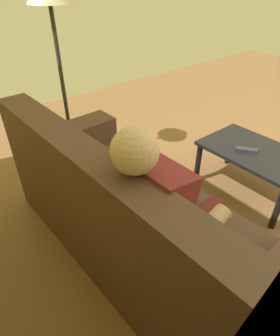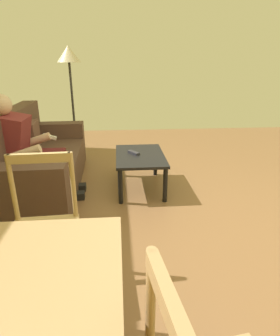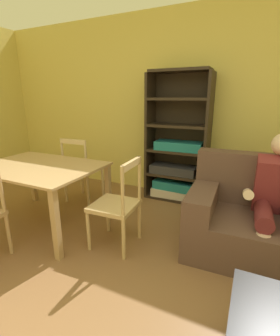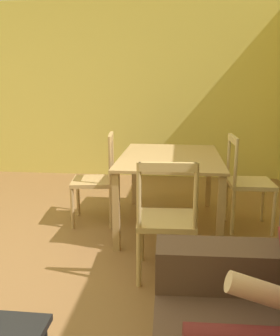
{
  "view_description": "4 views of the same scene",
  "coord_description": "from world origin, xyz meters",
  "px_view_note": "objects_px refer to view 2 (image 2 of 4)",
  "views": [
    {
      "loc": [
        0.29,
        2.54,
        1.66
      ],
      "look_at": [
        1.37,
        1.66,
        0.69
      ],
      "focal_mm": 30.64,
      "sensor_mm": 36.0,
      "label": 1
    },
    {
      "loc": [
        -1.81,
        0.75,
        1.42
      ],
      "look_at": [
        1.25,
        0.5,
        0.25
      ],
      "focal_mm": 29.36,
      "sensor_mm": 36.0,
      "label": 2
    },
    {
      "loc": [
        0.83,
        -0.62,
        1.45
      ],
      "look_at": [
        0.02,
        1.08,
        0.9
      ],
      "focal_mm": 25.72,
      "sensor_mm": 36.0,
      "label": 3
    },
    {
      "loc": [
        2.16,
        1.31,
        1.4
      ],
      "look_at": [
        0.02,
        1.08,
        0.9
      ],
      "focal_mm": 38.33,
      "sensor_mm": 36.0,
      "label": 4
    }
  ],
  "objects_px": {
    "couch": "(36,162)",
    "floor_lamp": "(69,64)",
    "coffee_table": "(140,159)",
    "tv_remote": "(134,153)",
    "person_lounging": "(29,148)",
    "dining_chair_facing_couch": "(43,232)"
  },
  "relations": [
    {
      "from": "tv_remote",
      "to": "dining_chair_facing_couch",
      "type": "height_order",
      "value": "dining_chair_facing_couch"
    },
    {
      "from": "person_lounging",
      "to": "dining_chair_facing_couch",
      "type": "relative_size",
      "value": 1.27
    },
    {
      "from": "tv_remote",
      "to": "dining_chair_facing_couch",
      "type": "xyz_separation_m",
      "value": [
        -1.6,
        0.66,
        0.0
      ]
    },
    {
      "from": "coffee_table",
      "to": "floor_lamp",
      "type": "bearing_deg",
      "value": 33.18
    },
    {
      "from": "dining_chair_facing_couch",
      "to": "floor_lamp",
      "type": "distance_m",
      "value": 3.18
    },
    {
      "from": "floor_lamp",
      "to": "coffee_table",
      "type": "bearing_deg",
      "value": -146.82
    },
    {
      "from": "coffee_table",
      "to": "dining_chair_facing_couch",
      "type": "xyz_separation_m",
      "value": [
        -1.55,
        0.74,
        0.08
      ]
    },
    {
      "from": "floor_lamp",
      "to": "couch",
      "type": "bearing_deg",
      "value": 168.6
    },
    {
      "from": "couch",
      "to": "floor_lamp",
      "type": "distance_m",
      "value": 1.75
    },
    {
      "from": "couch",
      "to": "coffee_table",
      "type": "relative_size",
      "value": 2.42
    },
    {
      "from": "couch",
      "to": "person_lounging",
      "type": "height_order",
      "value": "person_lounging"
    },
    {
      "from": "tv_remote",
      "to": "floor_lamp",
      "type": "bearing_deg",
      "value": -93.33
    },
    {
      "from": "tv_remote",
      "to": "couch",
      "type": "bearing_deg",
      "value": -38.59
    },
    {
      "from": "person_lounging",
      "to": "tv_remote",
      "type": "bearing_deg",
      "value": -79.81
    },
    {
      "from": "coffee_table",
      "to": "couch",
      "type": "bearing_deg",
      "value": 84.69
    },
    {
      "from": "couch",
      "to": "coffee_table",
      "type": "height_order",
      "value": "couch"
    },
    {
      "from": "couch",
      "to": "person_lounging",
      "type": "xyz_separation_m",
      "value": [
        -0.27,
        -0.02,
        0.25
      ]
    },
    {
      "from": "coffee_table",
      "to": "tv_remote",
      "type": "relative_size",
      "value": 5.06
    },
    {
      "from": "person_lounging",
      "to": "tv_remote",
      "type": "height_order",
      "value": "person_lounging"
    },
    {
      "from": "tv_remote",
      "to": "dining_chair_facing_couch",
      "type": "relative_size",
      "value": 0.19
    },
    {
      "from": "coffee_table",
      "to": "tv_remote",
      "type": "bearing_deg",
      "value": 56.48
    },
    {
      "from": "couch",
      "to": "floor_lamp",
      "type": "height_order",
      "value": "floor_lamp"
    }
  ]
}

